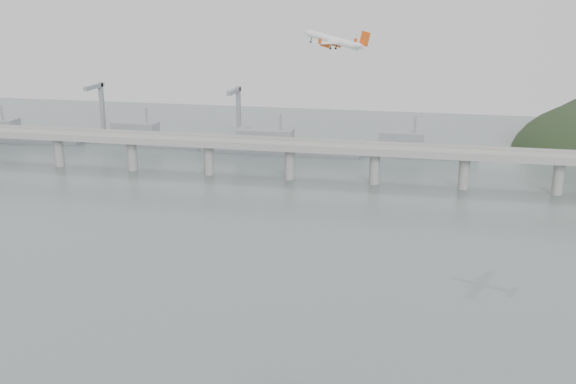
# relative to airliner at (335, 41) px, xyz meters

# --- Properties ---
(ground) EXTENTS (900.00, 900.00, 0.00)m
(ground) POSITION_rel_airliner_xyz_m (-9.15, -104.22, -87.41)
(ground) COLOR slate
(ground) RESTS_ON ground
(bridge) EXTENTS (800.00, 22.00, 23.90)m
(bridge) POSITION_rel_airliner_xyz_m (-10.30, 95.78, -69.76)
(bridge) COLOR gray
(bridge) RESTS_ON ground
(distant_fleet) EXTENTS (453.00, 60.90, 40.00)m
(distant_fleet) POSITION_rel_airliner_xyz_m (-164.51, 160.86, -81.19)
(distant_fleet) COLOR slate
(distant_fleet) RESTS_ON ground
(airliner) EXTENTS (30.89, 28.90, 8.95)m
(airliner) POSITION_rel_airliner_xyz_m (0.00, 0.00, 0.00)
(airliner) COLOR white
(airliner) RESTS_ON ground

